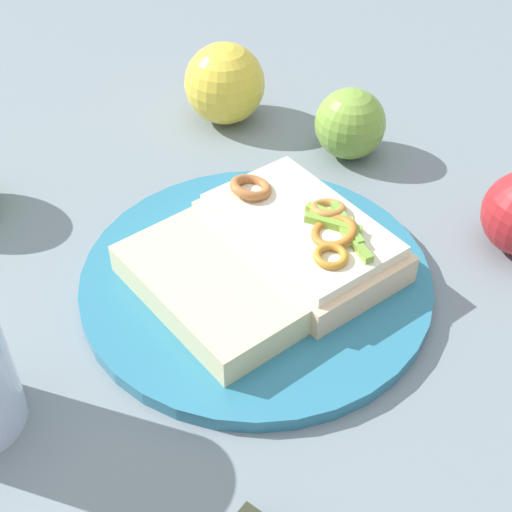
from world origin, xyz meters
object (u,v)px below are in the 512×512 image
object	(u,v)px
apple_1	(350,124)
sandwich	(301,235)
bread_slice_side	(209,288)
plate	(256,280)
apple_4	(225,84)

from	to	relation	value
apple_1	sandwich	bearing A→B (deg)	104.95
sandwich	apple_1	world-z (taller)	apple_1
bread_slice_side	apple_1	xyz separation A→B (m)	(0.01, -0.25, 0.01)
sandwich	apple_1	distance (m)	0.17
sandwich	plate	bearing A→B (deg)	-90.44
plate	apple_1	distance (m)	0.21
sandwich	apple_1	size ratio (longest dim) A/B	2.72
plate	apple_1	xyz separation A→B (m)	(0.03, -0.20, 0.03)
apple_4	apple_1	bearing A→B (deg)	-173.84
plate	sandwich	distance (m)	0.05
sandwich	apple_1	xyz separation A→B (m)	(0.04, -0.16, 0.00)
bread_slice_side	apple_4	world-z (taller)	apple_4
sandwich	apple_4	distance (m)	0.23
bread_slice_side	sandwich	bearing A→B (deg)	88.13
sandwich	apple_1	bearing A→B (deg)	124.15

